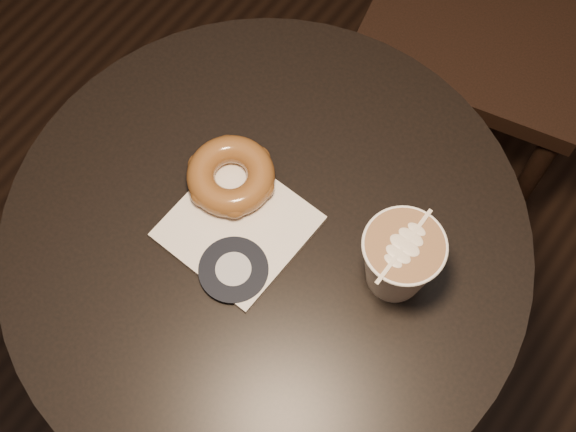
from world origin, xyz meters
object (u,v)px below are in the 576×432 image
at_px(cafe_table, 268,286).
at_px(doughnut, 231,176).
at_px(latte_cup, 399,262).
at_px(pastry_bag, 238,227).

height_order(cafe_table, doughnut, doughnut).
xyz_separation_m(cafe_table, doughnut, (-0.08, 0.03, 0.23)).
bearing_deg(cafe_table, latte_cup, 18.61).
bearing_deg(doughnut, latte_cup, 4.95).
relative_size(cafe_table, pastry_bag, 4.52).
height_order(pastry_bag, latte_cup, latte_cup).
height_order(cafe_table, latte_cup, latte_cup).
distance_m(pastry_bag, doughnut, 0.07).
distance_m(cafe_table, pastry_bag, 0.21).
bearing_deg(doughnut, cafe_table, -22.56).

